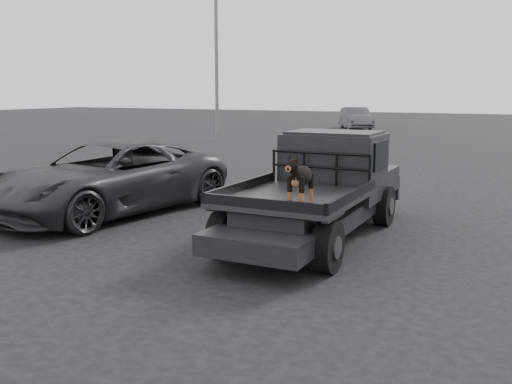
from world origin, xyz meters
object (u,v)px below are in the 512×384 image
at_px(parked_suv, 109,178).
at_px(distant_car_a, 356,118).
at_px(dog, 301,180).
at_px(flatbed_ute, 315,212).

relative_size(parked_suv, distant_car_a, 1.23).
relative_size(dog, distant_car_a, 0.17).
bearing_deg(dog, distant_car_a, 105.18).
bearing_deg(parked_suv, flatbed_ute, 8.23).
bearing_deg(dog, parked_suv, 160.52).
xyz_separation_m(flatbed_ute, distant_car_a, (-7.59, 27.79, 0.26)).
height_order(parked_suv, distant_car_a, parked_suv).
distance_m(flatbed_ute, parked_suv, 4.61).
height_order(dog, distant_car_a, dog).
distance_m(parked_suv, distant_car_a, 27.88).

